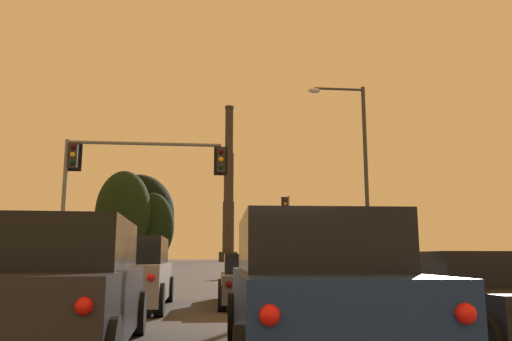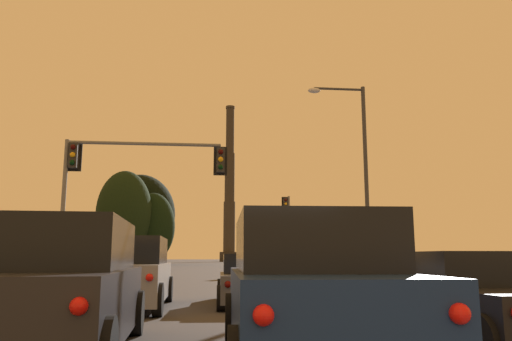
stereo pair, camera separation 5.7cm
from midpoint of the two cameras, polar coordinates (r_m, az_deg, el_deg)
sedan_center_lane_front at (r=14.85m, az=-0.43°, el=-12.44°), size 2.11×4.75×1.43m
suv_left_lane_second at (r=7.52m, az=-21.71°, el=-12.52°), size 2.30×4.98×1.86m
suv_center_lane_second at (r=6.53m, az=6.38°, el=-13.65°), size 2.27×4.97×1.86m
sedan_right_lane_second at (r=9.25m, az=22.79°, el=-13.25°), size 2.18×4.77×1.43m
suv_left_lane_front at (r=13.92m, az=-14.20°, el=-11.37°), size 2.13×4.92×1.86m
traffic_light_overhead_left at (r=21.32m, az=-15.10°, el=-0.35°), size 6.82×0.50×6.12m
traffic_light_far_right at (r=42.09m, az=3.66°, el=-5.95°), size 0.78×0.50×6.42m
street_lamp at (r=25.25m, az=11.63°, el=0.84°), size 2.95×0.36×9.90m
smokestack at (r=147.46m, az=-3.04°, el=-3.25°), size 5.40×5.40×46.60m
treeline_center_left at (r=94.76m, az=-13.15°, el=-4.96°), size 12.96×11.66×16.52m
treeline_far_right at (r=84.95m, az=-14.83°, el=-4.84°), size 9.02×8.12×15.48m
treeline_left_mid at (r=86.88m, az=-11.70°, el=-6.33°), size 7.44×6.70×12.20m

